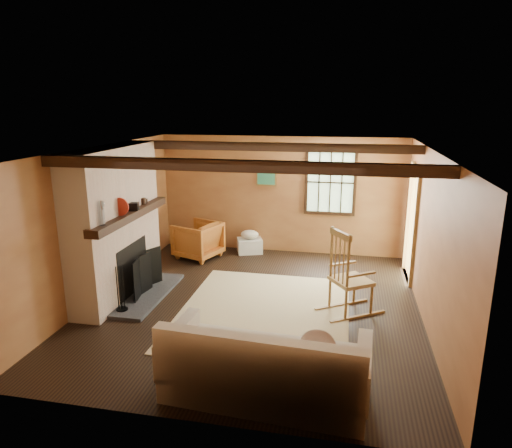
% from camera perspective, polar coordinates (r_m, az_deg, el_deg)
% --- Properties ---
extents(ground, '(5.50, 5.50, 0.00)m').
position_cam_1_polar(ground, '(7.21, -0.25, -10.07)').
color(ground, black).
rests_on(ground, ground).
extents(room_envelope, '(5.02, 5.52, 2.44)m').
position_cam_1_polar(room_envelope, '(6.89, 1.96, 3.09)').
color(room_envelope, '#A86A3B').
rests_on(room_envelope, ground).
extents(fireplace, '(1.02, 2.30, 2.40)m').
position_cam_1_polar(fireplace, '(7.57, -17.01, -0.62)').
color(fireplace, '#A15B3E').
rests_on(fireplace, ground).
extents(rug, '(2.50, 3.00, 0.01)m').
position_cam_1_polar(rug, '(7.00, 1.05, -10.86)').
color(rug, tan).
rests_on(rug, ground).
extents(rocking_chair, '(1.05, 0.92, 1.30)m').
position_cam_1_polar(rocking_chair, '(6.90, 11.49, -6.64)').
color(rocking_chair, tan).
rests_on(rocking_chair, ground).
extents(sofa, '(2.22, 1.09, 0.87)m').
position_cam_1_polar(sofa, '(5.06, 1.18, -17.81)').
color(sofa, beige).
rests_on(sofa, ground).
extents(firewood_pile, '(0.74, 0.13, 0.27)m').
position_cam_1_polar(firewood_pile, '(10.00, -8.27, -2.15)').
color(firewood_pile, brown).
rests_on(firewood_pile, ground).
extents(laundry_basket, '(0.60, 0.53, 0.30)m').
position_cam_1_polar(laundry_basket, '(9.55, -0.79, -2.72)').
color(laundry_basket, silver).
rests_on(laundry_basket, ground).
extents(basket_pillow, '(0.43, 0.38, 0.19)m').
position_cam_1_polar(basket_pillow, '(9.48, -0.80, -1.32)').
color(basket_pillow, beige).
rests_on(basket_pillow, laundry_basket).
extents(armchair, '(1.03, 1.02, 0.73)m').
position_cam_1_polar(armchair, '(9.27, -7.27, -1.99)').
color(armchair, '#BF6026').
rests_on(armchair, ground).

